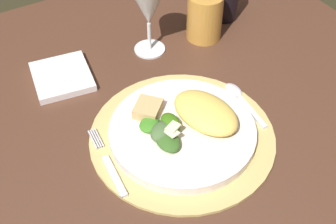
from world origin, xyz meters
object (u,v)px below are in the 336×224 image
Objects in this scene: napkin at (62,77)px; wine_glass at (148,6)px; dining_table at (128,185)px; spoon at (239,97)px; fork at (109,165)px; amber_tumbler at (205,17)px; dinner_plate at (182,131)px.

wine_glass is at bearing -1.26° from napkin.
spoon is (0.22, -0.06, 0.20)m from dining_table.
dining_table is 0.31m from spoon.
napkin reaches higher than spoon.
spoon is at bearing 4.42° from fork.
spoon is 0.85× the size of wine_glass.
dining_table is at bearing 165.03° from spoon.
dining_table is 7.88× the size of fork.
napkin is (-0.05, 0.17, 0.20)m from dining_table.
amber_tumbler is at bearing 74.71° from spoon.
dining_table is 11.88× the size of amber_tumbler.
dinner_plate is 2.13× the size of napkin.
dining_table is at bearing -74.13° from napkin.
wine_glass reaches higher than dinner_plate.
dinner_plate is at bearing -47.40° from dining_table.
amber_tumbler reaches higher than napkin.
dinner_plate is 0.31m from amber_tumbler.
dining_table is at bearing 132.60° from dinner_plate.
amber_tumbler reaches higher than fork.
dinner_plate is 1.95× the size of spoon.
fork reaches higher than dining_table.
fork is 1.51× the size of amber_tumbler.
wine_glass reaches higher than amber_tumbler.
amber_tumbler is at bearing -7.44° from wine_glass.
wine_glass is (0.07, 0.25, 0.09)m from dinner_plate.
wine_glass is at bearing 73.88° from dinner_plate.
dinner_plate is 1.65× the size of wine_glass.
fork is 0.25m from napkin.
fork is 0.35m from wine_glass.
fork is (-0.06, -0.08, 0.20)m from dining_table.
napkin is 0.78× the size of wine_glass.
wine_glass is (-0.07, 0.23, 0.10)m from spoon.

